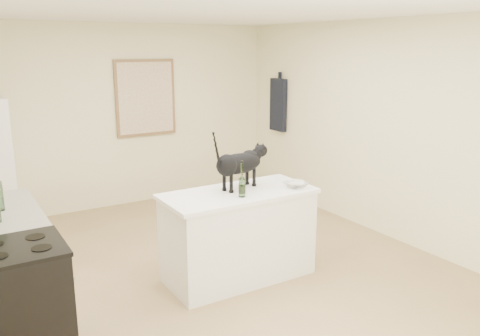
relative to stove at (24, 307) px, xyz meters
name	(u,v)px	position (x,y,z in m)	size (l,w,h in m)	color
floor	(220,271)	(1.95, 0.60, -0.45)	(5.50, 5.50, 0.00)	#9C7E53
ceiling	(218,10)	(1.95, 0.60, 2.15)	(5.50, 5.50, 0.00)	white
wall_back	(126,116)	(1.95, 3.35, 0.85)	(4.50, 4.50, 0.00)	beige
wall_front	(477,240)	(1.95, -2.15, 0.85)	(4.50, 4.50, 0.00)	beige
wall_right	(381,129)	(4.20, 0.60, 0.85)	(5.50, 5.50, 0.00)	beige
island_base	(238,237)	(2.05, 0.40, -0.02)	(1.44, 0.67, 0.86)	white
island_top	(238,194)	(2.05, 0.40, 0.43)	(1.50, 0.70, 0.04)	white
left_cabinets	(8,264)	(0.00, 0.90, -0.02)	(0.60, 1.40, 0.86)	white
left_countertop	(2,215)	(0.00, 0.90, 0.43)	(0.62, 1.44, 0.04)	gray
stove	(24,307)	(0.00, 0.00, 0.00)	(0.60, 0.60, 0.90)	black
artwork_frame	(146,98)	(2.25, 3.32, 1.10)	(0.90, 0.03, 1.10)	brown
artwork_canvas	(146,98)	(2.25, 3.30, 1.10)	(0.82, 0.00, 1.02)	beige
hanging_garment	(278,105)	(4.14, 2.65, 0.95)	(0.08, 0.34, 0.80)	black
black_cat	(239,166)	(2.11, 0.49, 0.68)	(0.65, 0.20, 0.46)	black
wine_bottle	(242,181)	(1.99, 0.24, 0.60)	(0.06, 0.06, 0.30)	#316227
glass_bowl	(296,185)	(2.61, 0.22, 0.48)	(0.23, 0.23, 0.06)	white
fridge_paper	(7,130)	(0.34, 3.02, 0.84)	(0.00, 0.12, 0.16)	silver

